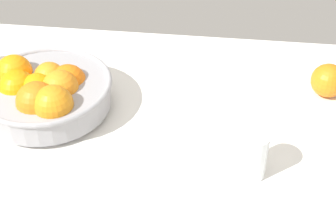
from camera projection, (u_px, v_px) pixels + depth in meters
ground_plane at (151, 157)px, 101.12cm from camera, size 148.66×92.87×3.00cm
fruit_bowl at (45, 92)px, 107.51cm from camera, size 28.72×28.72×11.25cm
second_glass at (250, 157)px, 93.03cm from camera, size 6.41×6.41×9.51cm
loose_orange_2 at (328, 80)px, 112.89cm from camera, size 7.67×7.67×7.67cm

